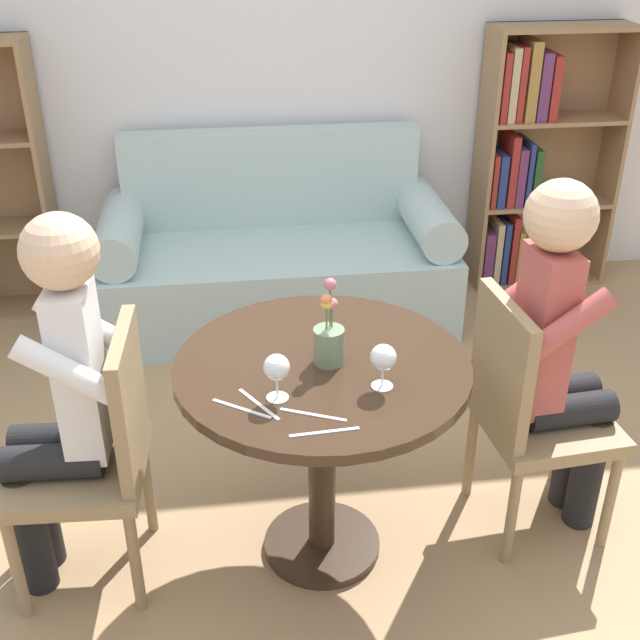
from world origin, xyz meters
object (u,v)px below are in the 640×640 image
object	(u,v)px
person_left	(59,399)
wine_glass_left	(277,369)
flower_vase	(329,337)
chair_left	(97,451)
wine_glass_right	(383,359)
couch	(277,260)
chair_right	(529,408)
bookshelf_right	(529,159)
person_right	(560,351)

from	to	relation	value
person_left	wine_glass_left	world-z (taller)	person_left
flower_vase	chair_left	bearing A→B (deg)	-179.71
wine_glass_right	flower_vase	xyz separation A→B (m)	(-0.13, 0.15, -0.01)
chair_left	person_left	world-z (taller)	person_left
couch	chair_left	world-z (taller)	couch
couch	chair_right	size ratio (longest dim) A/B	1.96
chair_left	person_left	xyz separation A→B (m)	(-0.09, 0.01, 0.19)
chair_left	flower_vase	bearing A→B (deg)	93.37
wine_glass_left	wine_glass_right	size ratio (longest dim) A/B	1.02
bookshelf_right	wine_glass_left	world-z (taller)	bookshelf_right
person_left	flower_vase	xyz separation A→B (m)	(0.81, -0.00, 0.15)
chair_left	flower_vase	distance (m)	0.80
wine_glass_right	person_right	bearing A→B (deg)	18.04
couch	flower_vase	world-z (taller)	flower_vase
couch	wine_glass_left	size ratio (longest dim) A/B	12.53
bookshelf_right	wine_glass_right	xyz separation A→B (m)	(-1.26, -2.16, 0.14)
person_left	wine_glass_right	size ratio (longest dim) A/B	9.23
chair_left	bookshelf_right	bearing A→B (deg)	136.70
bookshelf_right	flower_vase	bearing A→B (deg)	-124.69
couch	person_right	world-z (taller)	person_right
couch	person_left	xyz separation A→B (m)	(-0.79, -1.74, 0.38)
couch	chair_right	world-z (taller)	couch
bookshelf_right	wine_glass_right	world-z (taller)	bookshelf_right
couch	wine_glass_left	distance (m)	2.00
chair_left	chair_right	distance (m)	1.40
couch	person_left	size ratio (longest dim) A/B	1.39
couch	bookshelf_right	bearing A→B (deg)	10.58
bookshelf_right	person_right	bearing A→B (deg)	-107.73
flower_vase	wine_glass_right	bearing A→B (deg)	-48.88
person_right	wine_glass_right	bearing A→B (deg)	103.16
wine_glass_left	flower_vase	size ratio (longest dim) A/B	0.52
couch	wine_glass_right	distance (m)	1.98
person_right	flower_vase	bearing A→B (deg)	89.02
wine_glass_right	wine_glass_left	bearing A→B (deg)	-176.37
bookshelf_right	wine_glass_right	bearing A→B (deg)	-120.16
couch	person_right	bearing A→B (deg)	-65.13
person_right	bookshelf_right	bearing A→B (deg)	-22.61
couch	chair_right	bearing A→B (deg)	-67.64
bookshelf_right	wine_glass_left	size ratio (longest dim) A/B	9.99
wine_glass_left	wine_glass_right	distance (m)	0.31
chair_right	flower_vase	world-z (taller)	flower_vase
bookshelf_right	flower_vase	distance (m)	2.45
person_left	wine_glass_right	xyz separation A→B (m)	(0.94, -0.16, 0.16)
chair_right	flower_vase	xyz separation A→B (m)	(-0.68, -0.04, 0.35)
chair_left	person_left	bearing A→B (deg)	-92.16
flower_vase	bookshelf_right	bearing A→B (deg)	55.31
wine_glass_right	flower_vase	distance (m)	0.20
chair_left	wine_glass_right	size ratio (longest dim) A/B	6.54
person_right	couch	bearing A→B (deg)	19.99
wine_glass_left	wine_glass_right	xyz separation A→B (m)	(0.30, 0.02, -0.00)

